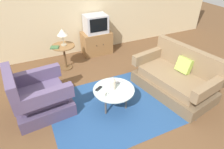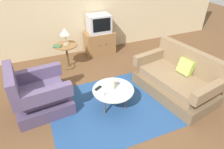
# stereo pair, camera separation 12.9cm
# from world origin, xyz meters

# --- Properties ---
(ground_plane) EXTENTS (16.00, 16.00, 0.00)m
(ground_plane) POSITION_xyz_m (0.00, 0.00, 0.00)
(ground_plane) COLOR brown
(back_wall) EXTENTS (9.00, 0.12, 2.70)m
(back_wall) POSITION_xyz_m (0.00, 2.52, 1.35)
(back_wall) COLOR #CCB78E
(back_wall) RESTS_ON ground
(area_rug) EXTENTS (2.30, 1.83, 0.00)m
(area_rug) POSITION_xyz_m (-0.03, -0.04, 0.00)
(area_rug) COLOR navy
(area_rug) RESTS_ON ground
(armchair) EXTENTS (1.02, 0.94, 0.91)m
(armchair) POSITION_xyz_m (-1.28, 0.41, 0.31)
(armchair) COLOR #4B3E5C
(armchair) RESTS_ON ground
(couch) EXTENTS (1.15, 1.71, 0.89)m
(couch) POSITION_xyz_m (1.32, -0.12, 0.30)
(couch) COLOR brown
(couch) RESTS_ON ground
(coffee_table) EXTENTS (0.74, 0.74, 0.41)m
(coffee_table) POSITION_xyz_m (-0.03, -0.04, 0.37)
(coffee_table) COLOR #B2C6C1
(coffee_table) RESTS_ON ground
(side_table) EXTENTS (0.53, 0.53, 0.60)m
(side_table) POSITION_xyz_m (-0.49, 1.72, 0.44)
(side_table) COLOR olive
(side_table) RESTS_ON ground
(tv_stand) EXTENTS (0.78, 0.51, 0.60)m
(tv_stand) POSITION_xyz_m (0.50, 2.18, 0.30)
(tv_stand) COLOR olive
(tv_stand) RESTS_ON ground
(television) EXTENTS (0.58, 0.45, 0.47)m
(television) POSITION_xyz_m (0.50, 2.19, 0.84)
(television) COLOR #B7B7BC
(television) RESTS_ON tv_stand
(table_lamp) EXTENTS (0.24, 0.24, 0.39)m
(table_lamp) POSITION_xyz_m (-0.47, 1.73, 0.90)
(table_lamp) COLOR #9E937A
(table_lamp) RESTS_ON side_table
(vase) EXTENTS (0.10, 0.10, 0.25)m
(vase) POSITION_xyz_m (-0.03, -0.02, 0.53)
(vase) COLOR beige
(vase) RESTS_ON coffee_table
(mug) EXTENTS (0.11, 0.07, 0.08)m
(mug) POSITION_xyz_m (-0.25, -0.14, 0.45)
(mug) COLOR white
(mug) RESTS_ON coffee_table
(tv_remote_dark) EXTENTS (0.15, 0.12, 0.02)m
(tv_remote_dark) POSITION_xyz_m (-0.27, 0.07, 0.42)
(tv_remote_dark) COLOR black
(tv_remote_dark) RESTS_ON coffee_table
(tv_remote_silver) EXTENTS (0.16, 0.05, 0.02)m
(tv_remote_silver) POSITION_xyz_m (0.15, 0.10, 0.42)
(tv_remote_silver) COLOR #B2B2B7
(tv_remote_silver) RESTS_ON coffee_table
(book) EXTENTS (0.22, 0.21, 0.02)m
(book) POSITION_xyz_m (-0.70, 1.68, 0.62)
(book) COLOR #3D663D
(book) RESTS_ON side_table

